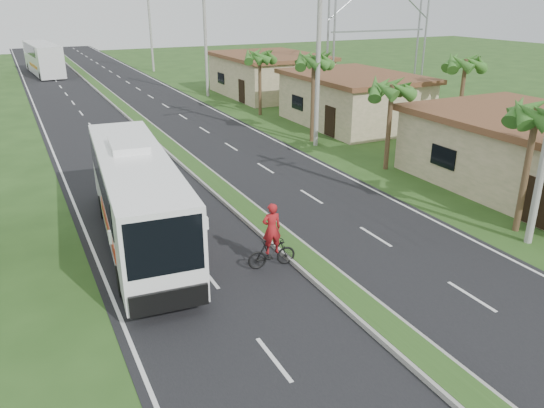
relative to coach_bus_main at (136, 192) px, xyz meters
name	(u,v)px	position (x,y,z in m)	size (l,w,h in m)	color
ground	(382,325)	(4.90, -8.67, -2.06)	(180.00, 180.00, 0.00)	#264619
road_asphalt	(177,154)	(4.90, 11.33, -2.05)	(14.00, 160.00, 0.02)	black
median_strip	(177,152)	(4.90, 11.33, -1.96)	(1.20, 160.00, 0.18)	gray
lane_edge_left	(60,169)	(-1.80, 11.33, -2.06)	(0.12, 160.00, 0.01)	silver
lane_edge_right	(276,141)	(11.60, 11.33, -2.06)	(0.12, 160.00, 0.01)	silver
shop_near	(543,154)	(18.90, -2.67, -0.28)	(8.60, 12.60, 3.52)	tan
shop_mid	(353,99)	(18.90, 13.33, -0.20)	(7.60, 10.60, 3.67)	tan
shop_far	(269,74)	(18.90, 27.33, -0.13)	(8.60, 11.60, 3.82)	tan
palm_verge_a	(537,115)	(13.90, -5.67, 2.68)	(2.40, 2.40, 5.45)	#473321
palm_verge_b	(392,89)	(14.30, 3.33, 2.30)	(2.40, 2.40, 5.05)	#473321
palm_verge_c	(314,61)	(13.70, 10.33, 3.06)	(2.40, 2.40, 5.85)	#473321
palm_verge_d	(260,56)	(14.20, 19.33, 2.49)	(2.40, 2.40, 5.25)	#473321
palm_behind_shop	(466,63)	(22.40, 6.33, 2.87)	(2.40, 2.40, 5.65)	#473321
utility_pole_b	(318,43)	(13.37, 9.33, 4.20)	(3.20, 0.28, 12.00)	gray
utility_pole_c	(205,34)	(13.40, 29.33, 3.61)	(1.60, 0.28, 11.00)	gray
utility_pole_d	(150,26)	(13.40, 49.33, 3.36)	(1.60, 0.28, 10.50)	gray
billboard_lattice	(379,21)	(26.90, 21.33, 4.76)	(10.18, 1.18, 12.07)	gray
coach_bus_main	(136,192)	(0.00, 0.00, 0.00)	(3.44, 11.75, 3.75)	white
coach_bus_far	(43,57)	(0.84, 52.23, 0.00)	(3.58, 12.65, 3.64)	silver
motorcyclist	(272,244)	(3.63, -4.06, -1.18)	(1.78, 0.67, 2.40)	black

